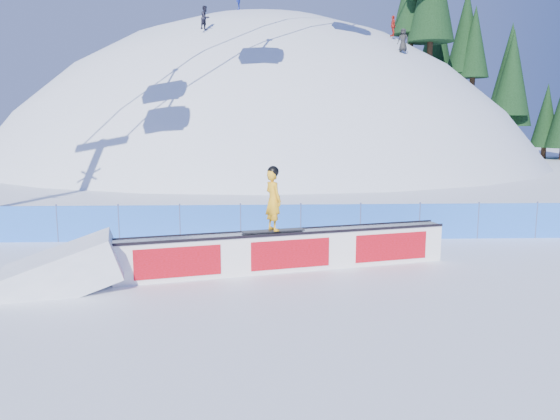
{
  "coord_description": "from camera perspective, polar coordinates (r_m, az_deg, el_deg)",
  "views": [
    {
      "loc": [
        -0.37,
        -13.31,
        3.97
      ],
      "look_at": [
        0.23,
        2.39,
        1.37
      ],
      "focal_mm": 35.0,
      "sensor_mm": 36.0,
      "label": 1
    }
  ],
  "objects": [
    {
      "name": "snow_ramp",
      "position": [
        14.15,
        -21.7,
        -7.57
      ],
      "size": [
        3.16,
        2.39,
        1.76
      ],
      "primitive_type": null,
      "rotation": [
        0.0,
        -0.31,
        0.25
      ],
      "color": "white",
      "rests_on": "ground"
    },
    {
      "name": "snow_hill",
      "position": [
        59.51,
        -1.71,
        -12.28
      ],
      "size": [
        64.0,
        64.0,
        64.0
      ],
      "color": "white",
      "rests_on": "ground"
    },
    {
      "name": "treeline",
      "position": [
        59.99,
        21.34,
        14.16
      ],
      "size": [
        22.47,
        13.2,
        20.07
      ],
      "color": "black",
      "rests_on": "ground"
    },
    {
      "name": "distant_skiers",
      "position": [
        45.95,
        1.62,
        19.48
      ],
      "size": [
        15.6,
        9.52,
        6.06
      ],
      "color": "black",
      "rests_on": "ground"
    },
    {
      "name": "ground",
      "position": [
        13.89,
        -0.57,
        -7.2
      ],
      "size": [
        160.0,
        160.0,
        0.0
      ],
      "primitive_type": "plane",
      "color": "white",
      "rests_on": "ground"
    },
    {
      "name": "snowboarder",
      "position": [
        14.18,
        -0.72,
        1.11
      ],
      "size": [
        1.67,
        0.7,
        1.73
      ],
      "rotation": [
        0.0,
        0.0,
        2.1
      ],
      "color": "black",
      "rests_on": "rail_box"
    },
    {
      "name": "rail_box",
      "position": [
        14.55,
        0.78,
        -4.27
      ],
      "size": [
        8.86,
        2.81,
        1.08
      ],
      "rotation": [
        0.0,
        0.0,
        0.25
      ],
      "color": "white",
      "rests_on": "ground"
    },
    {
      "name": "safety_fence",
      "position": [
        18.13,
        -0.98,
        -1.31
      ],
      "size": [
        22.05,
        0.05,
        1.3
      ],
      "color": "blue",
      "rests_on": "ground"
    }
  ]
}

